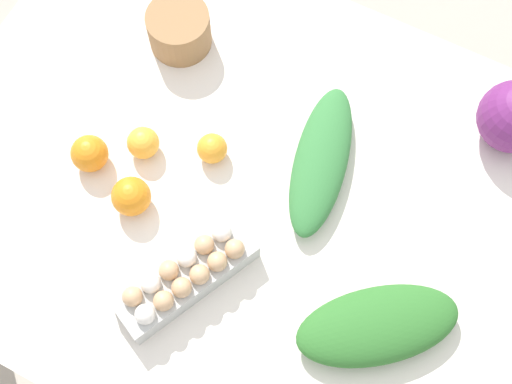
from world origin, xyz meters
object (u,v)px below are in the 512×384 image
object	(u,v)px
egg_carton	(186,276)
orange_1	(143,143)
greens_bunch_scallion	(321,160)
greens_bunch_kale	(378,325)
paper_bag	(179,29)
orange_0	(212,148)
orange_2	(131,196)
orange_3	(90,154)

from	to	relation	value
egg_carton	orange_1	distance (m)	0.31
greens_bunch_scallion	greens_bunch_kale	size ratio (longest dim) A/B	1.09
greens_bunch_kale	orange_1	xyz separation A→B (m)	(-0.60, 0.13, -0.00)
orange_1	paper_bag	bearing A→B (deg)	103.16
orange_0	orange_2	world-z (taller)	orange_2
greens_bunch_scallion	orange_3	distance (m)	0.49
egg_carton	orange_1	xyz separation A→B (m)	(-0.22, 0.21, -0.01)
paper_bag	greens_bunch_kale	size ratio (longest dim) A/B	0.44
egg_carton	orange_3	xyz separation A→B (m)	(-0.31, 0.14, -0.00)
orange_0	orange_1	world-z (taller)	orange_1
greens_bunch_kale	orange_1	bearing A→B (deg)	167.75
greens_bunch_scallion	orange_2	world-z (taller)	orange_2
orange_3	orange_2	bearing A→B (deg)	-18.90
greens_bunch_kale	egg_carton	bearing A→B (deg)	-167.45
greens_bunch_scallion	orange_0	size ratio (longest dim) A/B	5.37
egg_carton	greens_bunch_kale	bearing A→B (deg)	-51.78
egg_carton	greens_bunch_scallion	world-z (taller)	egg_carton
orange_0	paper_bag	bearing A→B (deg)	132.54
paper_bag	greens_bunch_kale	distance (m)	0.77
egg_carton	orange_2	xyz separation A→B (m)	(-0.18, 0.10, -0.00)
greens_bunch_scallion	orange_1	bearing A→B (deg)	-159.00
greens_bunch_kale	orange_2	xyz separation A→B (m)	(-0.56, 0.01, 0.00)
egg_carton	greens_bunch_scallion	size ratio (longest dim) A/B	0.89
orange_0	greens_bunch_scallion	bearing A→B (deg)	20.22
orange_2	orange_3	size ratio (longest dim) A/B	1.04
orange_0	orange_2	distance (m)	0.20
greens_bunch_kale	paper_bag	bearing A→B (deg)	148.64
paper_bag	orange_3	xyz separation A→B (m)	(-0.02, -0.35, -0.01)
paper_bag	greens_bunch_scallion	xyz separation A→B (m)	(0.42, -0.14, -0.02)
orange_2	orange_1	bearing A→B (deg)	109.29
paper_bag	greens_bunch_scallion	size ratio (longest dim) A/B	0.40
orange_0	orange_1	xyz separation A→B (m)	(-0.14, -0.06, 0.00)
greens_bunch_kale	orange_2	bearing A→B (deg)	178.76
paper_bag	orange_0	size ratio (longest dim) A/B	2.17
egg_carton	orange_0	xyz separation A→B (m)	(-0.09, 0.27, -0.01)
orange_2	egg_carton	bearing A→B (deg)	-27.91
orange_3	greens_bunch_kale	bearing A→B (deg)	-4.65
greens_bunch_kale	orange_2	size ratio (longest dim) A/B	3.92
paper_bag	orange_0	xyz separation A→B (m)	(0.20, -0.22, -0.02)
orange_1	orange_3	size ratio (longest dim) A/B	0.87
egg_carton	orange_0	distance (m)	0.28
greens_bunch_scallion	orange_0	bearing A→B (deg)	-159.78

